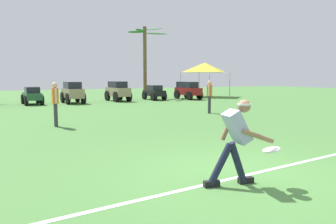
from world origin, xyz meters
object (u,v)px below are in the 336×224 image
teammate_near_sideline (55,100)px  teammate_midfield (210,94)px  parked_car_slot_c (32,95)px  palm_tree_right_of_centre (145,55)px  parked_car_slot_e (118,91)px  frisbee_in_flight (271,150)px  parked_car_slot_d (73,92)px  event_tent (205,67)px  parked_car_slot_f (154,92)px  frisbee_thrower (236,137)px  parked_car_slot_g (188,90)px

teammate_near_sideline → teammate_midfield: size_ratio=1.00×
parked_car_slot_c → palm_tree_right_of_centre: bearing=17.2°
parked_car_slot_e → palm_tree_right_of_centre: palm_tree_right_of_centre is taller
frisbee_in_flight → parked_car_slot_d: parked_car_slot_d is taller
palm_tree_right_of_centre → event_tent: bearing=-11.8°
teammate_near_sideline → teammate_midfield: 7.27m
parked_car_slot_e → parked_car_slot_f: bearing=-0.6°
parked_car_slot_c → event_tent: bearing=6.9°
palm_tree_right_of_centre → teammate_midfield: bearing=-98.1°
frisbee_in_flight → frisbee_thrower: bearing=149.9°
parked_car_slot_e → parked_car_slot_g: bearing=-4.7°
parked_car_slot_d → event_tent: 11.78m
parked_car_slot_c → teammate_near_sideline: bearing=-89.9°
teammate_near_sideline → event_tent: 18.37m
frisbee_in_flight → parked_car_slot_f: 19.51m
frisbee_thrower → teammate_midfield: (5.45, 8.88, 0.15)m
teammate_near_sideline → parked_car_slot_c: teammate_near_sideline is taller
palm_tree_right_of_centre → event_tent: (5.06, -1.06, -0.96)m
parked_car_slot_d → frisbee_in_flight: bearing=-90.7°
frisbee_in_flight → teammate_midfield: 10.43m
frisbee_in_flight → parked_car_slot_c: parked_car_slot_c is taller
teammate_near_sideline → parked_car_slot_e: (5.66, 10.43, -0.20)m
parked_car_slot_f → teammate_midfield: bearing=-98.0°
parked_car_slot_f → parked_car_slot_c: bearing=-178.6°
teammate_midfield → event_tent: event_tent is taller
teammate_near_sideline → parked_car_slot_d: 10.25m
parked_car_slot_c → parked_car_slot_d: bearing=-5.4°
parked_car_slot_g → parked_car_slot_f: bearing=171.0°
teammate_near_sideline → parked_car_slot_e: size_ratio=0.64×
parked_car_slot_e → event_tent: bearing=9.9°
frisbee_in_flight → teammate_near_sideline: bearing=105.4°
event_tent → palm_tree_right_of_centre: bearing=168.2°
frisbee_thrower → palm_tree_right_of_centre: 22.09m
frisbee_in_flight → teammate_midfield: teammate_midfield is taller
frisbee_thrower → parked_car_slot_g: bearing=62.1°
palm_tree_right_of_centre → parked_car_slot_g: bearing=-52.3°
frisbee_in_flight → parked_car_slot_c: 18.41m
frisbee_thrower → parked_car_slot_c: frisbee_thrower is taller
event_tent → frisbee_thrower: bearing=-121.8°
teammate_near_sideline → parked_car_slot_f: bearing=50.8°
parked_car_slot_c → parked_car_slot_d: size_ratio=0.94×
teammate_near_sideline → parked_car_slot_g: (11.15, 9.97, -0.22)m
parked_car_slot_c → parked_car_slot_g: (11.17, -0.21, 0.16)m
frisbee_in_flight → parked_car_slot_f: parked_car_slot_f is taller
frisbee_thrower → parked_car_slot_g: 20.11m
parked_car_slot_c → parked_car_slot_f: bearing=1.4°
teammate_midfield → parked_car_slot_g: 9.73m
frisbee_thrower → parked_car_slot_d: size_ratio=0.58×
event_tent → parked_car_slot_g: bearing=-145.5°
palm_tree_right_of_centre → parked_car_slot_d: bearing=-155.2°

